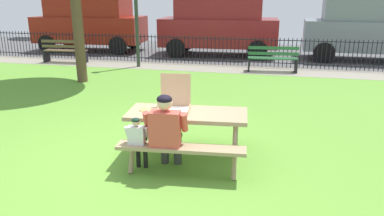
{
  "coord_description": "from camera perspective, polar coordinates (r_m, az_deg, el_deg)",
  "views": [
    {
      "loc": [
        1.97,
        -4.83,
        2.49
      ],
      "look_at": [
        0.71,
        0.61,
        0.75
      ],
      "focal_mm": 34.72,
      "sensor_mm": 36.0,
      "label": 1
    }
  ],
  "objects": [
    {
      "name": "picnic_table_foreground",
      "position": [
        5.64,
        -0.75,
        -2.3
      ],
      "size": [
        1.93,
        1.64,
        0.79
      ],
      "color": "tan",
      "rests_on": "ground"
    },
    {
      "name": "street_asphalt",
      "position": [
        16.52,
        6.05,
        8.5
      ],
      "size": [
        28.0,
        6.16,
        0.01
      ],
      "primitive_type": "cube",
      "color": "#515154"
    },
    {
      "name": "parked_car_center",
      "position": [
        15.66,
        25.67,
        11.3
      ],
      "size": [
        4.76,
        2.2,
        2.46
      ],
      "color": "slate",
      "rests_on": "ground"
    },
    {
      "name": "park_bench_left",
      "position": [
        14.64,
        -18.96,
        8.22
      ],
      "size": [
        1.62,
        0.56,
        0.85
      ],
      "color": "brown",
      "rests_on": "ground"
    },
    {
      "name": "ground",
      "position": [
        7.67,
        -2.61,
        -1.74
      ],
      "size": [
        28.0,
        12.3,
        0.02
      ],
      "primitive_type": "cube",
      "color": "#609834"
    },
    {
      "name": "child_at_table",
      "position": [
        5.32,
        -8.3,
        -4.71
      ],
      "size": [
        0.34,
        0.34,
        0.85
      ],
      "color": "black",
      "rests_on": "ground"
    },
    {
      "name": "pizza_slice_on_table",
      "position": [
        5.73,
        -6.99,
        -0.24
      ],
      "size": [
        0.21,
        0.18,
        0.02
      ],
      "color": "#F4CF5E",
      "rests_on": "picnic_table_foreground"
    },
    {
      "name": "pizza_box_open",
      "position": [
        5.71,
        -2.71,
        1.04
      ],
      "size": [
        0.54,
        0.56,
        0.53
      ],
      "color": "tan",
      "rests_on": "picnic_table_foreground"
    },
    {
      "name": "iron_fence_streetside",
      "position": [
        13.43,
        4.46,
        8.8
      ],
      "size": [
        21.02,
        0.03,
        1.02
      ],
      "color": "black",
      "rests_on": "ground"
    },
    {
      "name": "parked_car_far_left",
      "position": [
        17.33,
        -15.41,
        12.77
      ],
      "size": [
        4.79,
        2.27,
        2.46
      ],
      "color": "maroon",
      "rests_on": "ground"
    },
    {
      "name": "parked_car_left",
      "position": [
        15.49,
        4.18,
        12.86
      ],
      "size": [
        4.79,
        2.26,
        2.46
      ],
      "color": "maroon",
      "rests_on": "ground"
    },
    {
      "name": "park_bench_center",
      "position": [
        12.47,
        12.28,
        7.33
      ],
      "size": [
        1.63,
        0.6,
        0.85
      ],
      "color": "#2A6138",
      "rests_on": "ground"
    },
    {
      "name": "cobblestone_walkway",
      "position": [
        12.83,
        3.93,
        6.04
      ],
      "size": [
        28.0,
        1.4,
        0.01
      ],
      "primitive_type": "cube",
      "color": "gray"
    },
    {
      "name": "adult_at_table",
      "position": [
        5.2,
        -3.95,
        -3.4
      ],
      "size": [
        0.63,
        0.62,
        1.19
      ],
      "color": "#373737",
      "rests_on": "ground"
    }
  ]
}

